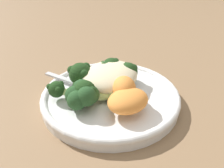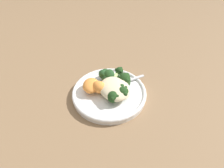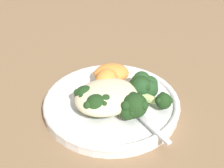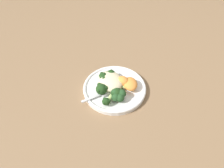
# 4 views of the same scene
# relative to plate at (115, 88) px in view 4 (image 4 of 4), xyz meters

# --- Properties ---
(ground_plane) EXTENTS (4.00, 4.00, 0.00)m
(ground_plane) POSITION_rel_plate_xyz_m (0.01, 0.02, -0.01)
(ground_plane) COLOR #846647
(plate) EXTENTS (0.24, 0.24, 0.02)m
(plate) POSITION_rel_plate_xyz_m (0.00, 0.00, 0.00)
(plate) COLOR white
(plate) RESTS_ON ground_plane
(quinoa_mound) EXTENTS (0.11, 0.09, 0.04)m
(quinoa_mound) POSITION_rel_plate_xyz_m (-0.02, -0.01, 0.03)
(quinoa_mound) COLOR beige
(quinoa_mound) RESTS_ON plate
(broccoli_stalk_0) EXTENTS (0.10, 0.04, 0.04)m
(broccoli_stalk_0) POSITION_rel_plate_xyz_m (-0.03, 0.01, 0.03)
(broccoli_stalk_0) COLOR #ADC675
(broccoli_stalk_0) RESTS_ON plate
(broccoli_stalk_1) EXTENTS (0.09, 0.08, 0.04)m
(broccoli_stalk_1) POSITION_rel_plate_xyz_m (-0.03, -0.02, 0.03)
(broccoli_stalk_1) COLOR #ADC675
(broccoli_stalk_1) RESTS_ON plate
(broccoli_stalk_2) EXTENTS (0.08, 0.08, 0.04)m
(broccoli_stalk_2) POSITION_rel_plate_xyz_m (-0.02, -0.02, 0.03)
(broccoli_stalk_2) COLOR #ADC675
(broccoli_stalk_2) RESTS_ON plate
(broccoli_stalk_3) EXTENTS (0.04, 0.12, 0.03)m
(broccoli_stalk_3) POSITION_rel_plate_xyz_m (-0.00, -0.04, 0.02)
(broccoli_stalk_3) COLOR #ADC675
(broccoli_stalk_3) RESTS_ON plate
(broccoli_stalk_4) EXTENTS (0.04, 0.11, 0.04)m
(broccoli_stalk_4) POSITION_rel_plate_xyz_m (0.01, -0.04, 0.03)
(broccoli_stalk_4) COLOR #ADC675
(broccoli_stalk_4) RESTS_ON plate
(broccoli_stalk_5) EXTENTS (0.07, 0.11, 0.03)m
(broccoli_stalk_5) POSITION_rel_plate_xyz_m (0.04, -0.04, 0.02)
(broccoli_stalk_5) COLOR #ADC675
(broccoli_stalk_5) RESTS_ON plate
(broccoli_stalk_6) EXTENTS (0.07, 0.07, 0.04)m
(broccoli_stalk_6) POSITION_rel_plate_xyz_m (0.04, -0.01, 0.03)
(broccoli_stalk_6) COLOR #ADC675
(broccoli_stalk_6) RESTS_ON plate
(sweet_potato_chunk_0) EXTENTS (0.08, 0.07, 0.03)m
(sweet_potato_chunk_0) POSITION_rel_plate_xyz_m (0.03, 0.05, 0.03)
(sweet_potato_chunk_0) COLOR orange
(sweet_potato_chunk_0) RESTS_ON plate
(sweet_potato_chunk_1) EXTENTS (0.06, 0.06, 0.04)m
(sweet_potato_chunk_1) POSITION_rel_plate_xyz_m (0.00, 0.03, 0.03)
(sweet_potato_chunk_1) COLOR orange
(sweet_potato_chunk_1) RESTS_ON plate
(kale_tuft) EXTENTS (0.05, 0.05, 0.04)m
(kale_tuft) POSITION_rel_plate_xyz_m (0.06, -0.02, 0.03)
(kale_tuft) COLOR #234723
(kale_tuft) RESTS_ON plate
(spoon) EXTENTS (0.03, 0.11, 0.01)m
(spoon) POSITION_rel_plate_xyz_m (0.01, -0.05, 0.01)
(spoon) COLOR silver
(spoon) RESTS_ON plate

